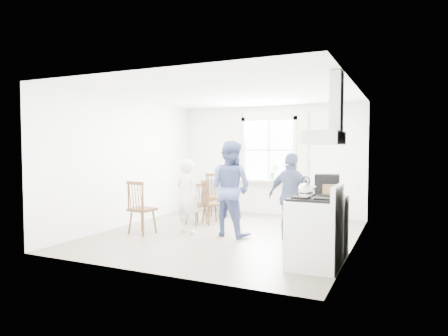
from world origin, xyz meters
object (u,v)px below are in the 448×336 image
person_left (188,196)px  windsor_chair_a (216,191)px  gas_stove (315,232)px  windsor_chair_b (138,202)px  windsor_chair_c (200,199)px  person_mid (230,188)px  low_cabinet (329,225)px  stereo_stack (327,185)px  person_right (292,197)px

person_left → windsor_chair_a: bearing=-72.5°
gas_stove → windsor_chair_b: 3.45m
windsor_chair_c → person_mid: bearing=-33.0°
gas_stove → windsor_chair_b: (-3.39, 0.65, 0.13)m
low_cabinet → windsor_chair_b: bearing=-179.2°
windsor_chair_a → person_left: (0.13, -1.48, 0.06)m
windsor_chair_c → person_mid: person_mid is taller
person_left → person_mid: bearing=-157.4°
low_cabinet → stereo_stack: size_ratio=2.34×
windsor_chair_a → low_cabinet: bearing=-34.4°
person_mid → person_right: 1.13m
windsor_chair_c → windsor_chair_a: bearing=87.5°
stereo_stack → windsor_chair_b: size_ratio=0.38×
stereo_stack → windsor_chair_c: bearing=157.0°
windsor_chair_b → person_left: bearing=33.4°
low_cabinet → person_left: (-2.70, 0.45, 0.25)m
low_cabinet → windsor_chair_c: bearing=156.7°
gas_stove → person_right: (-0.70, 1.39, 0.28)m
windsor_chair_a → person_left: size_ratio=0.75×
stereo_stack → person_right: size_ratio=0.25×
stereo_stack → windsor_chair_a: (-2.78, 1.90, -0.42)m
stereo_stack → windsor_chair_b: stereo_stack is taller
low_cabinet → windsor_chair_c: size_ratio=1.02×
stereo_stack → person_right: person_right is taller
person_left → person_right: 1.95m
stereo_stack → windsor_chair_b: 3.44m
person_mid → stereo_stack: bearing=173.6°
low_cabinet → person_mid: 2.02m
gas_stove → windsor_chair_a: gas_stove is taller
person_mid → windsor_chair_c: bearing=-22.4°
gas_stove → stereo_stack: stereo_stack is taller
person_mid → person_right: person_mid is taller
stereo_stack → windsor_chair_a: stereo_stack is taller
stereo_stack → person_mid: 1.93m
low_cabinet → person_right: size_ratio=0.59×
windsor_chair_a → windsor_chair_b: 2.08m
low_cabinet → stereo_stack: bearing=141.2°
person_mid → windsor_chair_b: bearing=33.0°
low_cabinet → windsor_chair_a: size_ratio=0.86×
person_left → person_mid: (0.81, 0.14, 0.17)m
stereo_stack → person_right: 1.02m
person_left → person_right: (1.93, 0.24, 0.06)m
gas_stove → windsor_chair_c: 3.39m
stereo_stack → person_right: bearing=137.6°
windsor_chair_a → windsor_chair_c: (-0.03, -0.71, -0.10)m
windsor_chair_a → person_right: person_right is taller
low_cabinet → windsor_chair_a: windsor_chair_a is taller
gas_stove → person_right: size_ratio=0.74×
person_right → windsor_chair_b: bearing=28.4°
windsor_chair_b → person_left: 0.92m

